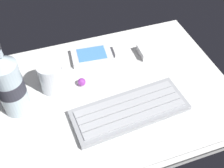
{
  "coord_description": "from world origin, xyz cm",
  "views": [
    {
      "loc": [
        -15.35,
        -44.8,
        55.25
      ],
      "look_at": [
        0.0,
        0.0,
        3.0
      ],
      "focal_mm": 43.5,
      "sensor_mm": 36.0,
      "label": 1
    }
  ],
  "objects_px": {
    "juice_cup": "(52,78)",
    "water_bottle": "(9,84)",
    "trackball_mouse": "(82,82)",
    "handheld_device": "(92,55)",
    "charger_block": "(150,51)",
    "keyboard": "(130,110)"
  },
  "relations": [
    {
      "from": "handheld_device",
      "to": "charger_block",
      "type": "xyz_separation_m",
      "value": [
        0.17,
        -0.04,
        0.0
      ]
    },
    {
      "from": "keyboard",
      "to": "handheld_device",
      "type": "distance_m",
      "value": 0.23
    },
    {
      "from": "handheld_device",
      "to": "water_bottle",
      "type": "height_order",
      "value": "water_bottle"
    },
    {
      "from": "trackball_mouse",
      "to": "charger_block",
      "type": "bearing_deg",
      "value": 13.75
    },
    {
      "from": "keyboard",
      "to": "charger_block",
      "type": "bearing_deg",
      "value": 53.0
    },
    {
      "from": "keyboard",
      "to": "water_bottle",
      "type": "relative_size",
      "value": 1.43
    },
    {
      "from": "water_bottle",
      "to": "charger_block",
      "type": "distance_m",
      "value": 0.42
    },
    {
      "from": "keyboard",
      "to": "water_bottle",
      "type": "distance_m",
      "value": 0.29
    },
    {
      "from": "handheld_device",
      "to": "trackball_mouse",
      "type": "distance_m",
      "value": 0.11
    },
    {
      "from": "keyboard",
      "to": "trackball_mouse",
      "type": "height_order",
      "value": "trackball_mouse"
    },
    {
      "from": "water_bottle",
      "to": "trackball_mouse",
      "type": "xyz_separation_m",
      "value": [
        0.17,
        0.03,
        -0.08
      ]
    },
    {
      "from": "juice_cup",
      "to": "water_bottle",
      "type": "distance_m",
      "value": 0.12
    },
    {
      "from": "handheld_device",
      "to": "charger_block",
      "type": "distance_m",
      "value": 0.18
    },
    {
      "from": "juice_cup",
      "to": "water_bottle",
      "type": "relative_size",
      "value": 0.41
    },
    {
      "from": "juice_cup",
      "to": "water_bottle",
      "type": "bearing_deg",
      "value": -158.45
    },
    {
      "from": "keyboard",
      "to": "handheld_device",
      "type": "xyz_separation_m",
      "value": [
        -0.03,
        0.23,
        -0.0
      ]
    },
    {
      "from": "handheld_device",
      "to": "water_bottle",
      "type": "distance_m",
      "value": 0.27
    },
    {
      "from": "water_bottle",
      "to": "charger_block",
      "type": "height_order",
      "value": "water_bottle"
    },
    {
      "from": "handheld_device",
      "to": "juice_cup",
      "type": "bearing_deg",
      "value": -147.38
    },
    {
      "from": "water_bottle",
      "to": "trackball_mouse",
      "type": "distance_m",
      "value": 0.19
    },
    {
      "from": "keyboard",
      "to": "handheld_device",
      "type": "height_order",
      "value": "keyboard"
    },
    {
      "from": "charger_block",
      "to": "trackball_mouse",
      "type": "height_order",
      "value": "charger_block"
    }
  ]
}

